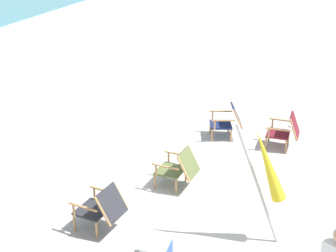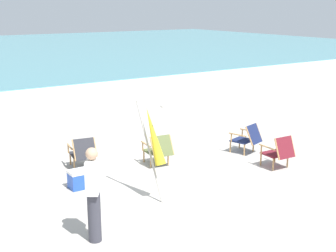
{
  "view_description": "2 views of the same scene",
  "coord_description": "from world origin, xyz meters",
  "px_view_note": "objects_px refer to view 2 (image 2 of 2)",
  "views": [
    {
      "loc": [
        -7.09,
        -1.65,
        4.55
      ],
      "look_at": [
        1.46,
        0.98,
        0.69
      ],
      "focal_mm": 50.0,
      "sensor_mm": 36.0,
      "label": 1
    },
    {
      "loc": [
        -5.56,
        -8.82,
        3.83
      ],
      "look_at": [
        0.82,
        0.82,
        0.83
      ],
      "focal_mm": 50.0,
      "sensor_mm": 36.0,
      "label": 2
    }
  ],
  "objects_px": {
    "beach_chair_mid_center": "(159,149)",
    "umbrella_furled_yellow": "(153,137)",
    "person_near_chairs": "(93,194)",
    "cooler_box": "(80,179)",
    "beach_chair_back_right": "(279,151)",
    "beach_chair_back_left": "(83,152)",
    "beach_chair_far_center": "(248,138)"
  },
  "relations": [
    {
      "from": "umbrella_furled_yellow",
      "to": "cooler_box",
      "type": "xyz_separation_m",
      "value": [
        -1.0,
        1.38,
        -1.1
      ]
    },
    {
      "from": "umbrella_furled_yellow",
      "to": "cooler_box",
      "type": "relative_size",
      "value": 4.09
    },
    {
      "from": "beach_chair_far_center",
      "to": "beach_chair_back_right",
      "type": "bearing_deg",
      "value": -98.11
    },
    {
      "from": "beach_chair_far_center",
      "to": "umbrella_furled_yellow",
      "type": "height_order",
      "value": "umbrella_furled_yellow"
    },
    {
      "from": "beach_chair_mid_center",
      "to": "person_near_chairs",
      "type": "bearing_deg",
      "value": -138.12
    },
    {
      "from": "beach_chair_mid_center",
      "to": "person_near_chairs",
      "type": "distance_m",
      "value": 3.95
    },
    {
      "from": "beach_chair_back_right",
      "to": "person_near_chairs",
      "type": "height_order",
      "value": "person_near_chairs"
    },
    {
      "from": "beach_chair_back_right",
      "to": "cooler_box",
      "type": "bearing_deg",
      "value": 161.82
    },
    {
      "from": "beach_chair_back_left",
      "to": "cooler_box",
      "type": "height_order",
      "value": "beach_chair_back_left"
    },
    {
      "from": "umbrella_furled_yellow",
      "to": "beach_chair_back_right",
      "type": "bearing_deg",
      "value": -1.49
    },
    {
      "from": "beach_chair_mid_center",
      "to": "umbrella_furled_yellow",
      "type": "xyz_separation_m",
      "value": [
        -1.18,
        -1.68,
        0.88
      ]
    },
    {
      "from": "beach_chair_mid_center",
      "to": "beach_chair_back_right",
      "type": "height_order",
      "value": "beach_chair_back_right"
    },
    {
      "from": "beach_chair_far_center",
      "to": "beach_chair_back_left",
      "type": "distance_m",
      "value": 4.32
    },
    {
      "from": "beach_chair_back_left",
      "to": "umbrella_furled_yellow",
      "type": "relative_size",
      "value": 0.42
    },
    {
      "from": "beach_chair_mid_center",
      "to": "umbrella_furled_yellow",
      "type": "bearing_deg",
      "value": -125.19
    },
    {
      "from": "person_near_chairs",
      "to": "cooler_box",
      "type": "relative_size",
      "value": 3.33
    },
    {
      "from": "umbrella_furled_yellow",
      "to": "beach_chair_mid_center",
      "type": "bearing_deg",
      "value": 54.81
    },
    {
      "from": "beach_chair_back_left",
      "to": "cooler_box",
      "type": "distance_m",
      "value": 1.25
    },
    {
      "from": "beach_chair_mid_center",
      "to": "umbrella_furled_yellow",
      "type": "distance_m",
      "value": 2.23
    },
    {
      "from": "beach_chair_back_left",
      "to": "cooler_box",
      "type": "xyz_separation_m",
      "value": [
        -0.55,
        -1.11,
        -0.22
      ]
    },
    {
      "from": "beach_chair_back_left",
      "to": "beach_chair_mid_center",
      "type": "bearing_deg",
      "value": -26.45
    },
    {
      "from": "cooler_box",
      "to": "person_near_chairs",
      "type": "bearing_deg",
      "value": -107.65
    },
    {
      "from": "beach_chair_far_center",
      "to": "beach_chair_back_left",
      "type": "relative_size",
      "value": 1.01
    },
    {
      "from": "beach_chair_mid_center",
      "to": "person_near_chairs",
      "type": "relative_size",
      "value": 0.5
    },
    {
      "from": "beach_chair_far_center",
      "to": "beach_chair_back_left",
      "type": "bearing_deg",
      "value": 162.8
    },
    {
      "from": "beach_chair_back_left",
      "to": "person_near_chairs",
      "type": "distance_m",
      "value": 3.7
    },
    {
      "from": "beach_chair_back_right",
      "to": "beach_chair_back_left",
      "type": "relative_size",
      "value": 0.96
    },
    {
      "from": "person_near_chairs",
      "to": "cooler_box",
      "type": "height_order",
      "value": "person_near_chairs"
    },
    {
      "from": "beach_chair_back_right",
      "to": "beach_chair_back_left",
      "type": "height_order",
      "value": "beach_chair_back_right"
    },
    {
      "from": "beach_chair_far_center",
      "to": "umbrella_furled_yellow",
      "type": "relative_size",
      "value": 0.43
    },
    {
      "from": "beach_chair_mid_center",
      "to": "umbrella_furled_yellow",
      "type": "relative_size",
      "value": 0.41
    },
    {
      "from": "beach_chair_back_right",
      "to": "beach_chair_back_left",
      "type": "xyz_separation_m",
      "value": [
        -3.94,
        2.58,
        -0.01
      ]
    }
  ]
}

